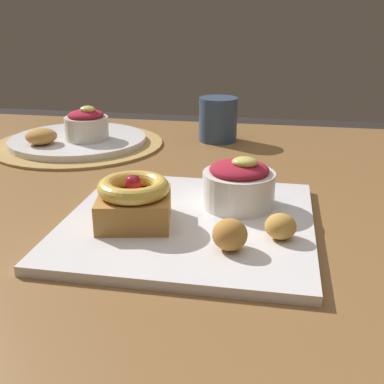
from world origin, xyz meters
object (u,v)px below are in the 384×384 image
(cake_slice, at_px, (134,201))
(fritter_middle, at_px, (281,226))
(back_plate, at_px, (78,140))
(back_pastry, at_px, (41,136))
(coffee_mug, at_px, (218,119))
(berry_ramekin, at_px, (239,184))
(front_plate, at_px, (189,222))
(back_ramekin, at_px, (87,125))
(fritter_front, at_px, (230,235))

(cake_slice, bearing_deg, fritter_middle, -3.98)
(fritter_middle, height_order, back_plate, fritter_middle)
(back_pastry, xyz_separation_m, coffee_mug, (0.32, 0.15, 0.01))
(fritter_middle, bearing_deg, coffee_mug, 105.95)
(berry_ramekin, xyz_separation_m, fritter_middle, (0.06, -0.09, -0.02))
(front_plate, relative_size, fritter_middle, 8.52)
(back_plate, bearing_deg, back_ramekin, -26.46)
(back_pastry, bearing_deg, back_plate, 53.34)
(back_plate, distance_m, back_ramekin, 0.05)
(fritter_middle, bearing_deg, back_pastry, 144.79)
(berry_ramekin, bearing_deg, back_plate, 140.11)
(front_plate, xyz_separation_m, back_plate, (-0.30, 0.35, 0.01))
(cake_slice, relative_size, fritter_middle, 2.82)
(cake_slice, distance_m, back_plate, 0.44)
(back_pastry, bearing_deg, cake_slice, -48.04)
(fritter_front, distance_m, back_ramekin, 0.53)
(front_plate, distance_m, fritter_front, 0.10)
(front_plate, height_order, back_ramekin, back_ramekin)
(fritter_middle, xyz_separation_m, back_plate, (-0.41, 0.38, -0.02))
(back_ramekin, bearing_deg, cake_slice, -60.24)
(front_plate, height_order, fritter_middle, fritter_middle)
(fritter_front, relative_size, fritter_middle, 1.08)
(front_plate, height_order, fritter_front, fritter_front)
(fritter_middle, xyz_separation_m, back_pastry, (-0.46, 0.32, 0.01))
(fritter_middle, distance_m, back_pastry, 0.56)
(back_plate, bearing_deg, coffee_mug, 18.13)
(cake_slice, bearing_deg, fritter_front, -22.14)
(back_plate, bearing_deg, back_pastry, -126.66)
(fritter_front, relative_size, back_ramekin, 0.46)
(cake_slice, xyz_separation_m, back_ramekin, (-0.21, 0.36, 0.01))
(berry_ramekin, bearing_deg, fritter_front, -88.90)
(back_pastry, bearing_deg, fritter_middle, -35.21)
(coffee_mug, bearing_deg, berry_ramekin, -78.42)
(berry_ramekin, distance_m, back_plate, 0.46)
(cake_slice, bearing_deg, front_plate, 21.40)
(front_plate, bearing_deg, back_pastry, 140.25)
(cake_slice, distance_m, fritter_middle, 0.18)
(back_plate, xyz_separation_m, back_ramekin, (0.03, -0.01, 0.04))
(fritter_front, bearing_deg, back_pastry, 138.15)
(back_plate, height_order, coffee_mug, coffee_mug)
(back_ramekin, bearing_deg, back_pastry, -145.56)
(berry_ramekin, distance_m, coffee_mug, 0.39)
(fritter_middle, distance_m, back_plate, 0.56)
(back_ramekin, bearing_deg, fritter_front, -51.24)
(cake_slice, distance_m, back_pastry, 0.42)
(fritter_front, relative_size, back_pastry, 0.67)
(front_plate, bearing_deg, fritter_middle, -18.16)
(front_plate, bearing_deg, cake_slice, -158.60)
(fritter_middle, height_order, back_ramekin, back_ramekin)
(back_pastry, height_order, coffee_mug, coffee_mug)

